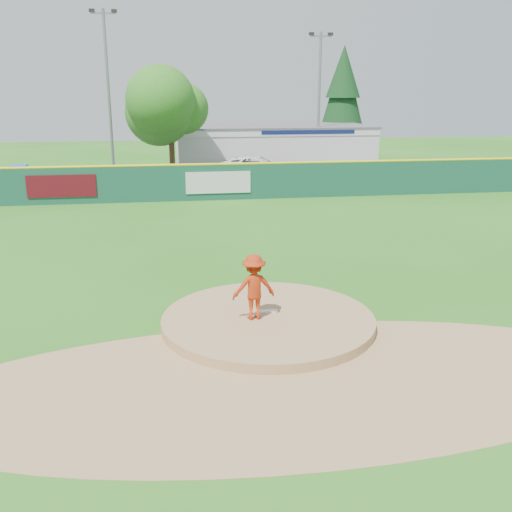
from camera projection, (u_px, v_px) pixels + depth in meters
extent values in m
plane|color=#286B19|center=(268.00, 325.00, 14.80)|extent=(120.00, 120.00, 0.00)
cylinder|color=#9E774C|center=(268.00, 325.00, 14.80)|extent=(5.50, 5.50, 0.50)
cube|color=white|center=(266.00, 311.00, 15.01)|extent=(0.60, 0.15, 0.04)
cylinder|color=#9E774C|center=(293.00, 380.00, 11.95)|extent=(15.40, 15.40, 0.01)
cube|color=#38383A|center=(201.00, 177.00, 40.42)|extent=(44.00, 16.00, 0.02)
imported|color=#AC2D0E|center=(254.00, 287.00, 14.37)|extent=(1.15, 0.73, 1.69)
imported|color=white|center=(257.00, 167.00, 39.47)|extent=(6.11, 4.07, 1.56)
cube|color=silver|center=(272.00, 147.00, 45.63)|extent=(15.00, 8.00, 3.20)
cube|color=white|center=(282.00, 132.00, 41.42)|extent=(15.00, 0.06, 0.55)
cube|color=#0F194C|center=(309.00, 132.00, 41.69)|extent=(7.00, 0.03, 0.28)
cube|color=#59595B|center=(272.00, 126.00, 45.17)|extent=(15.20, 8.20, 0.12)
cube|color=#530B14|center=(62.00, 186.00, 30.33)|extent=(3.60, 0.04, 1.20)
cube|color=silver|center=(218.00, 182.00, 31.59)|extent=(3.60, 0.04, 1.20)
cube|color=blue|center=(19.00, 166.00, 35.65)|extent=(0.92, 0.92, 0.09)
cube|color=gray|center=(20.00, 177.00, 35.84)|extent=(0.89, 0.89, 1.35)
cube|color=blue|center=(15.00, 178.00, 34.67)|extent=(0.51, 1.88, 1.30)
cube|color=#154535|center=(211.00, 182.00, 31.61)|extent=(40.00, 0.10, 2.00)
cylinder|color=yellow|center=(211.00, 164.00, 31.33)|extent=(40.00, 0.14, 0.14)
cylinder|color=#382314|center=(172.00, 163.00, 37.87)|extent=(0.36, 0.36, 2.60)
sphere|color=#387F23|center=(170.00, 112.00, 36.97)|extent=(5.60, 5.60, 5.60)
cylinder|color=#382314|center=(341.00, 151.00, 50.70)|extent=(0.40, 0.40, 1.60)
cone|color=#113A16|center=(343.00, 95.00, 49.38)|extent=(4.40, 4.40, 7.90)
cylinder|color=gray|center=(109.00, 97.00, 38.00)|extent=(0.20, 0.20, 11.00)
cube|color=gray|center=(103.00, 13.00, 36.56)|extent=(1.60, 0.10, 0.10)
cube|color=black|center=(92.00, 10.00, 36.42)|extent=(0.35, 0.25, 0.20)
cube|color=black|center=(114.00, 11.00, 36.63)|extent=(0.35, 0.25, 0.20)
cylinder|color=gray|center=(319.00, 104.00, 42.29)|extent=(0.20, 0.20, 10.00)
cube|color=gray|center=(321.00, 36.00, 40.99)|extent=(1.60, 0.10, 0.10)
cube|color=black|center=(312.00, 34.00, 40.84)|extent=(0.35, 0.25, 0.20)
cube|color=black|center=(330.00, 34.00, 41.05)|extent=(0.35, 0.25, 0.20)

